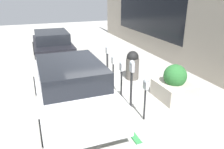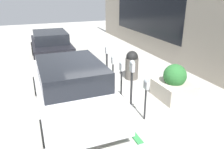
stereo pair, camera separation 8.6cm
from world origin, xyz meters
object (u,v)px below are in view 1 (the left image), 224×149
(parking_meter_middle, at_px, (122,72))
(trash_bin, at_px, (132,65))
(parking_meter_farthest, at_px, (107,60))
(parking_meter_nearest, at_px, (146,90))
(parked_car_middle, at_px, (71,85))
(parked_car_rear, at_px, (52,45))
(parking_meter_second, at_px, (132,75))
(planter_box, at_px, (174,85))
(parking_meter_fourth, at_px, (113,66))

(parking_meter_middle, relative_size, trash_bin, 1.11)
(parking_meter_farthest, relative_size, trash_bin, 1.23)
(parking_meter_nearest, bearing_deg, parked_car_middle, 54.03)
(parking_meter_middle, distance_m, parked_car_rear, 5.72)
(parking_meter_second, bearing_deg, trash_bin, -26.82)
(planter_box, bearing_deg, parking_meter_fourth, 49.95)
(planter_box, height_order, parked_car_middle, parked_car_middle)
(parking_meter_second, height_order, parking_meter_farthest, parking_meter_second)
(parking_meter_second, distance_m, parking_meter_fourth, 1.46)
(parked_car_rear, height_order, trash_bin, parked_car_rear)
(parking_meter_nearest, height_order, parked_car_middle, parked_car_middle)
(parking_meter_second, bearing_deg, parked_car_middle, 73.55)
(parking_meter_farthest, xyz_separation_m, parked_car_middle, (-1.78, 1.83, -0.09))
(parking_meter_second, relative_size, planter_box, 1.26)
(parking_meter_middle, relative_size, parked_car_rear, 0.32)
(parking_meter_farthest, height_order, planter_box, parking_meter_farthest)
(parked_car_rear, bearing_deg, planter_box, -150.51)
(parking_meter_middle, relative_size, parked_car_middle, 0.28)
(parking_meter_farthest, bearing_deg, parked_car_rear, 23.83)
(parking_meter_fourth, bearing_deg, trash_bin, -57.73)
(parking_meter_second, distance_m, parking_meter_farthest, 2.31)
(parking_meter_farthest, bearing_deg, parking_meter_fourth, 174.90)
(parked_car_middle, bearing_deg, parked_car_rear, -1.19)
(parked_car_middle, bearing_deg, parking_meter_second, -106.59)
(parked_car_middle, relative_size, trash_bin, 3.98)
(parking_meter_farthest, bearing_deg, trash_bin, -97.09)
(parking_meter_second, xyz_separation_m, parked_car_rear, (6.21, 1.69, -0.27))
(planter_box, height_order, parked_car_rear, parked_car_rear)
(parking_meter_middle, distance_m, trash_bin, 1.85)
(parking_meter_middle, bearing_deg, parking_meter_fourth, 1.66)
(parking_meter_middle, distance_m, planter_box, 1.86)
(trash_bin, bearing_deg, parked_car_rear, 34.62)
(parked_car_rear, bearing_deg, parking_meter_farthest, -155.05)
(parking_meter_fourth, height_order, planter_box, parking_meter_fourth)
(parking_meter_nearest, xyz_separation_m, planter_box, (0.84, -1.60, -0.46))
(parking_meter_second, xyz_separation_m, parked_car_middle, (0.53, 1.79, -0.26))
(parking_meter_middle, bearing_deg, parking_meter_nearest, -177.67)
(parking_meter_nearest, height_order, parking_meter_fourth, parking_meter_fourth)
(parking_meter_middle, height_order, parked_car_middle, parked_car_middle)
(parking_meter_second, height_order, parked_car_middle, parked_car_middle)
(parking_meter_farthest, height_order, parked_car_middle, parked_car_middle)
(parking_meter_nearest, relative_size, parked_car_rear, 0.30)
(parking_meter_nearest, height_order, parking_meter_middle, parking_meter_middle)
(parking_meter_fourth, xyz_separation_m, parking_meter_farthest, (0.85, -0.08, -0.01))
(parking_meter_farthest, relative_size, parked_car_middle, 0.31)
(parking_meter_farthest, height_order, parked_car_rear, parked_car_rear)
(parking_meter_nearest, relative_size, parking_meter_fourth, 0.97)
(parking_meter_farthest, bearing_deg, parking_meter_second, 179.09)
(parking_meter_middle, xyz_separation_m, parking_meter_farthest, (1.57, -0.06, -0.04))
(parking_meter_fourth, xyz_separation_m, parked_car_middle, (-0.93, 1.75, -0.10))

